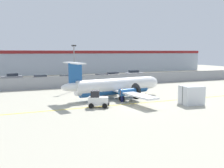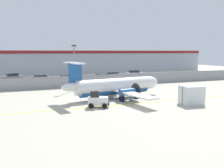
{
  "view_description": "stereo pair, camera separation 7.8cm",
  "coord_description": "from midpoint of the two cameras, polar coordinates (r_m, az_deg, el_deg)",
  "views": [
    {
      "loc": [
        -13.43,
        -24.4,
        6.23
      ],
      "look_at": [
        -0.82,
        7.13,
        1.8
      ],
      "focal_mm": 40.0,
      "sensor_mm": 36.0,
      "label": 1
    },
    {
      "loc": [
        -13.36,
        -24.43,
        6.23
      ],
      "look_at": [
        -0.82,
        7.13,
        1.8
      ],
      "focal_mm": 40.0,
      "sensor_mm": 36.0,
      "label": 2
    }
  ],
  "objects": [
    {
      "name": "parked_car_3",
      "position": [
        51.43,
        -2.41,
        1.47
      ],
      "size": [
        4.36,
        2.37,
        1.58
      ],
      "rotation": [
        0.0,
        0.0,
        3.25
      ],
      "color": "red",
      "rests_on": "parking_lot_strip"
    },
    {
      "name": "traffic_cone_far_left",
      "position": [
        34.99,
        -1.77,
        -2.31
      ],
      "size": [
        0.36,
        0.36,
        0.64
      ],
      "color": "orange",
      "rests_on": "ground"
    },
    {
      "name": "parked_car_1",
      "position": [
        50.78,
        -16.07,
        1.11
      ],
      "size": [
        4.35,
        2.34,
        1.58
      ],
      "rotation": [
        0.0,
        0.0,
        3.24
      ],
      "color": "navy",
      "rests_on": "parking_lot_strip"
    },
    {
      "name": "parked_car_4",
      "position": [
        55.41,
        0.46,
        1.9
      ],
      "size": [
        4.33,
        2.27,
        1.58
      ],
      "rotation": [
        0.0,
        0.0,
        -0.08
      ],
      "color": "navy",
      "rests_on": "parking_lot_strip"
    },
    {
      "name": "traffic_cone_near_right",
      "position": [
        34.97,
        7.79,
        -2.38
      ],
      "size": [
        0.36,
        0.36,
        0.64
      ],
      "color": "orange",
      "rests_on": "ground"
    },
    {
      "name": "parked_car_5",
      "position": [
        61.42,
        5.17,
        2.41
      ],
      "size": [
        4.32,
        2.25,
        1.58
      ],
      "rotation": [
        0.0,
        0.0,
        -0.08
      ],
      "color": "silver",
      "rests_on": "parking_lot_strip"
    },
    {
      "name": "ground_plane",
      "position": [
        30.27,
        5.13,
        -4.47
      ],
      "size": [
        140.0,
        140.0,
        0.01
      ],
      "color": "#B2AD99"
    },
    {
      "name": "cargo_container",
      "position": [
        30.99,
        17.76,
        -2.45
      ],
      "size": [
        2.59,
        2.23,
        2.2
      ],
      "rotation": [
        0.0,
        0.0,
        -0.1
      ],
      "color": "silver",
      "rests_on": "ground"
    },
    {
      "name": "perimeter_fence",
      "position": [
        44.77,
        -4.11,
        0.85
      ],
      "size": [
        98.0,
        0.1,
        2.1
      ],
      "color": "gray",
      "rests_on": "ground"
    },
    {
      "name": "parking_lot_strip",
      "position": [
        55.9,
        -7.66,
        1.03
      ],
      "size": [
        98.0,
        17.0,
        0.12
      ],
      "color": "#38383A",
      "rests_on": "ground"
    },
    {
      "name": "parked_car_0",
      "position": [
        56.58,
        -21.84,
        1.48
      ],
      "size": [
        4.37,
        2.38,
        1.58
      ],
      "rotation": [
        0.0,
        0.0,
        3.26
      ],
      "color": "gray",
      "rests_on": "parking_lot_strip"
    },
    {
      "name": "parked_car_2",
      "position": [
        49.56,
        -10.45,
        1.13
      ],
      "size": [
        4.29,
        2.19,
        1.58
      ],
      "rotation": [
        0.0,
        0.0,
        3.2
      ],
      "color": "gray",
      "rests_on": "parking_lot_strip"
    },
    {
      "name": "commuter_airplane",
      "position": [
        33.49,
        1.09,
        -0.51
      ],
      "size": [
        14.7,
        16.06,
        4.92
      ],
      "rotation": [
        0.0,
        0.0,
        0.15
      ],
      "color": "white",
      "rests_on": "ground"
    },
    {
      "name": "ground_crew_worker",
      "position": [
        30.89,
        2.38,
        -2.41
      ],
      "size": [
        0.54,
        0.35,
        1.7
      ],
      "rotation": [
        0.0,
        0.0,
        4.69
      ],
      "color": "#191E4C",
      "rests_on": "ground"
    },
    {
      "name": "background_building",
      "position": [
        73.69,
        -11.21,
        4.98
      ],
      "size": [
        91.0,
        8.1,
        6.5
      ],
      "color": "#A8B2BC",
      "rests_on": "ground"
    },
    {
      "name": "baggage_tug",
      "position": [
        28.08,
        -3.2,
        -3.61
      ],
      "size": [
        2.58,
        2.1,
        1.88
      ],
      "rotation": [
        0.0,
        0.0,
        -0.42
      ],
      "color": "silver",
      "rests_on": "ground"
    },
    {
      "name": "apron_light_pole",
      "position": [
        39.92,
        -8.56,
        4.58
      ],
      "size": [
        0.7,
        0.3,
        7.27
      ],
      "color": "slate",
      "rests_on": "ground"
    },
    {
      "name": "traffic_cone_near_left",
      "position": [
        30.31,
        -4.41,
        -3.85
      ],
      "size": [
        0.36,
        0.36,
        0.64
      ],
      "color": "orange",
      "rests_on": "ground"
    }
  ]
}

